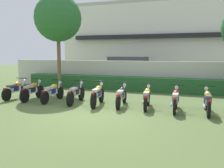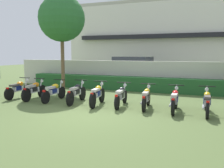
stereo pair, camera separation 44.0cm
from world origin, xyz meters
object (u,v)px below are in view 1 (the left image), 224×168
at_px(motorcycle_in_row_1, 32,91).
at_px(motorcycle_in_row_6, 147,97).
at_px(motorcycle_in_row_4, 98,95).
at_px(motorcycle_in_row_0, 16,89).
at_px(motorcycle_in_row_5, 121,96).
at_px(motorcycle_in_row_7, 176,99).
at_px(tree_near_inspector, 58,18).
at_px(motorcycle_in_row_2, 53,92).
at_px(motorcycle_in_row_8, 207,101).
at_px(motorcycle_in_row_3, 76,93).
at_px(parked_car, 130,69).

height_order(motorcycle_in_row_1, motorcycle_in_row_6, motorcycle_in_row_1).
bearing_deg(motorcycle_in_row_4, motorcycle_in_row_0, 79.91).
distance_m(motorcycle_in_row_5, motorcycle_in_row_7, 2.17).
bearing_deg(tree_near_inspector, motorcycle_in_row_7, -26.18).
height_order(motorcycle_in_row_2, motorcycle_in_row_6, motorcycle_in_row_6).
bearing_deg(motorcycle_in_row_0, motorcycle_in_row_4, -96.33).
relative_size(motorcycle_in_row_0, motorcycle_in_row_8, 0.99).
bearing_deg(tree_near_inspector, motorcycle_in_row_5, -34.12).
bearing_deg(motorcycle_in_row_3, motorcycle_in_row_1, 84.76).
bearing_deg(motorcycle_in_row_1, tree_near_inspector, 7.70).
distance_m(motorcycle_in_row_2, motorcycle_in_row_3, 1.18).
height_order(tree_near_inspector, motorcycle_in_row_7, tree_near_inspector).
relative_size(tree_near_inspector, motorcycle_in_row_3, 2.82).
bearing_deg(motorcycle_in_row_8, motorcycle_in_row_3, 86.52).
bearing_deg(motorcycle_in_row_8, motorcycle_in_row_2, 86.62).
bearing_deg(motorcycle_in_row_7, motorcycle_in_row_6, 81.10).
distance_m(motorcycle_in_row_0, motorcycle_in_row_4, 4.31).
height_order(parked_car, motorcycle_in_row_8, parked_car).
height_order(parked_car, motorcycle_in_row_5, parked_car).
bearing_deg(motorcycle_in_row_2, motorcycle_in_row_0, 86.28).
bearing_deg(motorcycle_in_row_4, motorcycle_in_row_1, 81.02).
distance_m(motorcycle_in_row_3, motorcycle_in_row_8, 5.31).
height_order(motorcycle_in_row_2, motorcycle_in_row_3, motorcycle_in_row_3).
bearing_deg(motorcycle_in_row_1, parked_car, -18.21).
bearing_deg(motorcycle_in_row_7, motorcycle_in_row_2, 86.43).
xyz_separation_m(tree_near_inspector, motorcycle_in_row_1, (0.73, -3.53, -3.72)).
relative_size(parked_car, motorcycle_in_row_2, 2.46).
bearing_deg(motorcycle_in_row_4, parked_car, -1.32).
bearing_deg(motorcycle_in_row_8, motorcycle_in_row_0, 86.45).
distance_m(parked_car, motorcycle_in_row_4, 8.80).
bearing_deg(motorcycle_in_row_1, motorcycle_in_row_3, -92.23).
height_order(motorcycle_in_row_0, motorcycle_in_row_1, motorcycle_in_row_1).
xyz_separation_m(motorcycle_in_row_0, motorcycle_in_row_6, (6.35, 0.04, -0.00)).
relative_size(motorcycle_in_row_5, motorcycle_in_row_7, 1.04).
xyz_separation_m(tree_near_inspector, motorcycle_in_row_0, (-0.30, -3.44, -3.73)).
relative_size(motorcycle_in_row_6, motorcycle_in_row_8, 0.92).
bearing_deg(parked_car, motorcycle_in_row_8, -52.14).
xyz_separation_m(tree_near_inspector, motorcycle_in_row_8, (8.26, -3.48, -3.73)).
bearing_deg(parked_car, motorcycle_in_row_4, -76.76).
distance_m(parked_car, motorcycle_in_row_8, 10.16).
distance_m(motorcycle_in_row_3, motorcycle_in_row_6, 3.10).
height_order(motorcycle_in_row_6, motorcycle_in_row_8, motorcycle_in_row_8).
bearing_deg(motorcycle_in_row_7, motorcycle_in_row_8, -91.44).
height_order(motorcycle_in_row_1, motorcycle_in_row_8, motorcycle_in_row_1).
bearing_deg(motorcycle_in_row_6, motorcycle_in_row_8, -98.51).
xyz_separation_m(motorcycle_in_row_3, motorcycle_in_row_6, (3.09, 0.06, -0.01)).
relative_size(motorcycle_in_row_5, motorcycle_in_row_6, 1.07).
bearing_deg(motorcycle_in_row_3, tree_near_inspector, 33.39).
height_order(tree_near_inspector, motorcycle_in_row_8, tree_near_inspector).
height_order(motorcycle_in_row_4, motorcycle_in_row_5, motorcycle_in_row_4).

